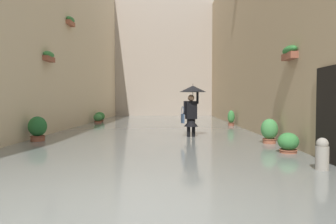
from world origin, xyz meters
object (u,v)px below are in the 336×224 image
Objects in this scene: potted_plant_near_right at (100,118)px; potted_plant_mid_right at (38,130)px; potted_plant_far_left at (288,146)px; potted_plant_far_right at (98,120)px; person_wading at (192,103)px; potted_plant_near_left at (231,120)px; potted_plant_mid_left at (269,133)px; mooring_bollard at (322,160)px.

potted_plant_mid_right reaches higher than potted_plant_near_right.
potted_plant_mid_right is 1.39× the size of potted_plant_far_left.
potted_plant_far_right is 1.00× the size of potted_plant_far_left.
potted_plant_far_right is (4.91, -6.66, -1.03)m from person_wading.
potted_plant_mid_right is 7.37m from potted_plant_far_left.
potted_plant_near_left is at bearing -116.14° from person_wading.
potted_plant_near_left is 7.93m from potted_plant_near_right.
potted_plant_near_right is at bearing -82.48° from potted_plant_far_right.
potted_plant_near_left is at bearing 157.18° from potted_plant_near_right.
potted_plant_mid_left is 11.83m from potted_plant_near_right.
potted_plant_near_left is 7.93m from potted_plant_far_left.
potted_plant_far_left is 0.87× the size of mooring_bollard.
potted_plant_near_left reaches higher than potted_plant_mid_left.
potted_plant_mid_left is 10.94m from potted_plant_far_right.
potted_plant_near_right is (7.24, -9.35, -0.09)m from potted_plant_mid_left.
potted_plant_near_right is at bearing -89.23° from potted_plant_mid_right.
potted_plant_near_left reaches higher than potted_plant_near_right.
mooring_bollard is (0.08, 1.85, 0.02)m from potted_plant_far_left.
potted_plant_near_left is (-2.27, -4.63, -0.89)m from person_wading.
person_wading reaches higher than potted_plant_near_left.
mooring_bollard is at bearing 150.54° from potted_plant_mid_right.
potted_plant_far_left is (-2.14, 3.30, -1.03)m from person_wading.
person_wading is 5.23m from potted_plant_near_left.
potted_plant_mid_right is at bearing 39.04° from potted_plant_near_left.
potted_plant_far_right is 0.72× the size of potted_plant_mid_right.
person_wading is 2.68× the size of potted_plant_near_right.
person_wading is at bearing -36.85° from potted_plant_mid_left.
person_wading is 8.34m from potted_plant_far_right.
potted_plant_mid_right is (-0.12, 8.91, 0.12)m from potted_plant_near_right.
potted_plant_mid_right is at bearing 13.77° from person_wading.
potted_plant_near_left reaches higher than potted_plant_far_right.
potted_plant_far_left is at bearing 122.98° from person_wading.
potted_plant_far_right is 13.72m from mooring_bollard.
person_wading reaches higher than potted_plant_mid_left.
potted_plant_near_right is 0.95× the size of mooring_bollard.
potted_plant_mid_left is at bearing -92.04° from potted_plant_far_left.
potted_plant_near_left is 1.39× the size of potted_plant_far_left.
potted_plant_mid_left is (0.07, 6.27, 0.01)m from potted_plant_near_left.
potted_plant_far_left is at bearing -92.35° from mooring_bollard.
potted_plant_near_left is 1.00× the size of potted_plant_mid_right.
potted_plant_mid_right is at bearing -16.50° from potted_plant_far_left.
potted_plant_mid_left is 3.51m from mooring_bollard.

